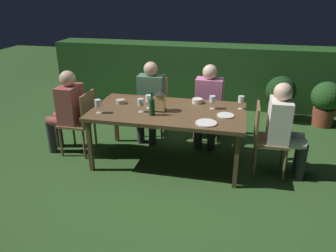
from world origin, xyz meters
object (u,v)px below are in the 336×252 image
(wine_glass_b, at_px, (241,100))
(potted_plant_by_hedge, at_px, (280,96))
(wine_glass_d, at_px, (212,100))
(bowl_bread, at_px, (197,101))
(chair_head_near, at_px, (81,120))
(green_bottle_on_table, at_px, (152,106))
(chair_side_right_a, at_px, (154,103))
(lantern_centerpiece, at_px, (161,99))
(plate_b, at_px, (206,123))
(person_in_rust, at_px, (67,108))
(person_in_cream, at_px, (284,126))
(plate_a, at_px, (226,115))
(wine_glass_a, at_px, (98,104))
(chair_head_far, at_px, (265,136))
(potted_plant_corner, at_px, (326,101))
(wine_glass_c, at_px, (141,103))
(dining_table, at_px, (168,114))
(bowl_olives, at_px, (121,101))
(wine_glass_e, at_px, (149,99))
(person_in_pink, at_px, (208,101))
(chair_side_right_b, at_px, (209,107))
(person_in_green, at_px, (150,97))

(wine_glass_b, relative_size, potted_plant_by_hedge, 0.22)
(wine_glass_d, xyz_separation_m, bowl_bread, (-0.21, 0.18, -0.09))
(chair_head_near, relative_size, green_bottle_on_table, 3.00)
(chair_side_right_a, distance_m, potted_plant_by_hedge, 2.18)
(lantern_centerpiece, xyz_separation_m, plate_b, (0.60, -0.29, -0.14))
(person_in_rust, distance_m, person_in_cream, 2.79)
(chair_side_right_a, distance_m, plate_a, 1.51)
(chair_head_near, relative_size, wine_glass_a, 5.15)
(chair_side_right_a, bearing_deg, chair_head_far, -28.96)
(potted_plant_corner, bearing_deg, plate_b, -129.27)
(chair_head_far, distance_m, green_bottle_on_table, 1.41)
(chair_side_right_a, height_order, potted_plant_by_hedge, chair_side_right_a)
(plate_a, relative_size, potted_plant_corner, 0.27)
(bowl_bread, distance_m, potted_plant_corner, 2.42)
(person_in_cream, relative_size, wine_glass_c, 6.80)
(dining_table, bearing_deg, green_bottle_on_table, -124.90)
(chair_head_far, bearing_deg, potted_plant_by_hedge, 79.76)
(wine_glass_a, height_order, bowl_olives, wine_glass_a)
(wine_glass_c, distance_m, potted_plant_corner, 3.22)
(wine_glass_d, height_order, potted_plant_corner, wine_glass_d)
(wine_glass_b, distance_m, bowl_bread, 0.58)
(person_in_rust, xyz_separation_m, potted_plant_corner, (3.64, 1.78, -0.22))
(wine_glass_a, height_order, bowl_bread, wine_glass_a)
(wine_glass_c, distance_m, wine_glass_d, 0.90)
(person_in_cream, height_order, wine_glass_e, person_in_cream)
(potted_plant_corner, bearing_deg, wine_glass_e, -144.97)
(chair_head_near, relative_size, lantern_centerpiece, 3.28)
(plate_a, bearing_deg, bowl_bread, 134.69)
(wine_glass_e, xyz_separation_m, plate_a, (0.97, -0.08, -0.11))
(dining_table, relative_size, bowl_olives, 15.89)
(lantern_centerpiece, height_order, wine_glass_a, lantern_centerpiece)
(person_in_pink, xyz_separation_m, wine_glass_c, (-0.74, -0.84, 0.20))
(chair_head_near, height_order, bowl_olives, chair_head_near)
(chair_side_right_b, bearing_deg, wine_glass_c, -125.41)
(lantern_centerpiece, height_order, plate_b, lantern_centerpiece)
(dining_table, height_order, chair_head_far, chair_head_far)
(person_in_cream, bearing_deg, chair_head_near, -180.00)
(wine_glass_a, bearing_deg, potted_plant_corner, 34.06)
(chair_head_near, xyz_separation_m, lantern_centerpiece, (1.12, -0.05, 0.38))
(chair_head_far, distance_m, lantern_centerpiece, 1.34)
(person_in_green, distance_m, wine_glass_a, 1.08)
(wine_glass_c, bearing_deg, chair_head_near, 171.18)
(plate_a, bearing_deg, chair_head_near, 178.51)
(person_in_pink, distance_m, chair_side_right_a, 0.89)
(wine_glass_c, bearing_deg, dining_table, 23.96)
(wine_glass_e, relative_size, bowl_olives, 1.41)
(chair_side_right_a, bearing_deg, person_in_rust, -137.03)
(person_in_cream, bearing_deg, bowl_olives, 176.78)
(person_in_pink, distance_m, wine_glass_a, 1.59)
(person_in_rust, height_order, person_in_pink, same)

